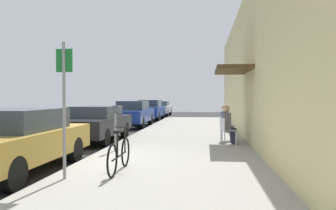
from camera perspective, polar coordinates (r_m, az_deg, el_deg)
ground_plane at (r=8.72m, az=-14.35°, el=-9.77°), size 60.00×60.00×0.00m
sidewalk_slab at (r=10.15m, az=1.90°, el=-7.82°), size 4.50×32.00×0.12m
building_facade at (r=10.18m, az=15.59°, el=7.49°), size 1.40×32.00×5.55m
parked_car_0 at (r=8.02m, az=-24.90°, el=-5.52°), size 1.80×4.40×1.41m
parked_car_1 at (r=12.79m, az=-12.47°, el=-3.04°), size 1.80×4.40×1.34m
parked_car_2 at (r=18.91m, az=-6.15°, el=-1.47°), size 1.80×4.40×1.48m
parked_car_3 at (r=24.61m, az=-3.16°, el=-0.81°), size 1.80×4.40×1.49m
parked_car_4 at (r=30.00m, az=-1.40°, el=-0.55°), size 1.80×4.40×1.35m
parking_meter at (r=9.68m, az=-9.15°, el=-3.35°), size 0.12×0.10×1.32m
street_sign at (r=6.51m, az=-17.60°, el=1.00°), size 0.32×0.06×2.60m
bicycle_0 at (r=6.98m, az=-8.45°, el=-8.52°), size 0.46×1.71×0.90m
cafe_chair_0 at (r=11.08m, az=10.07°, el=-4.13°), size 0.53×0.53×0.87m
seated_patron_0 at (r=11.09m, az=10.37°, el=-3.13°), size 0.49×0.44×1.29m
cafe_chair_1 at (r=12.00m, az=9.80°, el=-3.71°), size 0.51×0.51×0.87m
seated_patron_1 at (r=11.98m, az=10.09°, el=-2.80°), size 0.47×0.41×1.29m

